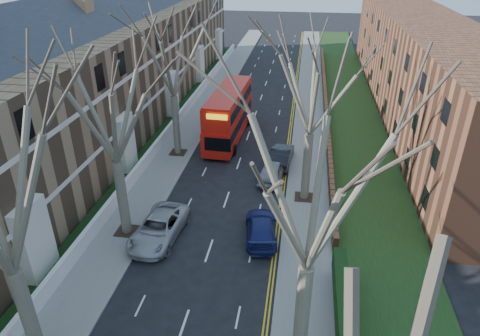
% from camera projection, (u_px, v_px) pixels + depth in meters
% --- Properties ---
extents(pavement_left, '(3.00, 102.00, 0.12)m').
position_uv_depth(pavement_left, '(203.00, 111.00, 48.21)').
color(pavement_left, slate).
rests_on(pavement_left, ground).
extents(pavement_right, '(3.00, 102.00, 0.12)m').
position_uv_depth(pavement_right, '(310.00, 117.00, 46.60)').
color(pavement_right, slate).
rests_on(pavement_right, ground).
extents(terrace_left, '(9.70, 78.00, 13.60)m').
position_uv_depth(terrace_left, '(100.00, 81.00, 39.68)').
color(terrace_left, brown).
rests_on(terrace_left, ground).
extents(flats_right, '(13.97, 54.00, 10.00)m').
position_uv_depth(flats_right, '(421.00, 67.00, 46.26)').
color(flats_right, brown).
rests_on(flats_right, ground).
extents(front_wall_left, '(0.30, 78.00, 1.00)m').
position_uv_depth(front_wall_left, '(167.00, 133.00, 41.17)').
color(front_wall_left, white).
rests_on(front_wall_left, ground).
extents(grass_verge_right, '(6.00, 102.00, 0.06)m').
position_uv_depth(grass_verge_right, '(352.00, 118.00, 45.95)').
color(grass_verge_right, '#1A3412').
rests_on(grass_verge_right, ground).
extents(tree_left_far, '(10.15, 10.15, 14.22)m').
position_uv_depth(tree_left_far, '(107.00, 97.00, 23.77)').
color(tree_left_far, brown).
rests_on(tree_left_far, ground).
extents(tree_left_dist, '(10.50, 10.50, 14.71)m').
position_uv_depth(tree_left_dist, '(170.00, 46.00, 34.12)').
color(tree_left_dist, brown).
rests_on(tree_left_dist, ground).
extents(tree_right_mid, '(10.50, 10.50, 14.71)m').
position_uv_depth(tree_right_mid, '(315.00, 176.00, 15.11)').
color(tree_right_mid, brown).
rests_on(tree_right_mid, ground).
extents(tree_right_far, '(10.15, 10.15, 14.22)m').
position_uv_depth(tree_right_far, '(314.00, 77.00, 27.49)').
color(tree_right_far, brown).
rests_on(tree_right_far, ground).
extents(double_decker_bus, '(3.18, 11.25, 4.66)m').
position_uv_depth(double_decker_bus, '(229.00, 116.00, 40.70)').
color(double_decker_bus, red).
rests_on(double_decker_bus, ground).
extents(car_left_far, '(3.03, 5.74, 1.54)m').
position_uv_depth(car_left_far, '(159.00, 228.00, 27.23)').
color(car_left_far, '#A5A5AA').
rests_on(car_left_far, ground).
extents(car_right_near, '(2.59, 5.02, 1.39)m').
position_uv_depth(car_right_near, '(261.00, 228.00, 27.36)').
color(car_right_near, navy).
rests_on(car_right_near, ground).
extents(car_right_mid, '(2.32, 4.76, 1.56)m').
position_uv_depth(car_right_mid, '(272.00, 170.00, 34.14)').
color(car_right_mid, gray).
rests_on(car_right_mid, ground).
extents(car_right_far, '(2.07, 4.89, 1.57)m').
position_uv_depth(car_right_far, '(281.00, 156.00, 36.40)').
color(car_right_far, black).
rests_on(car_right_far, ground).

